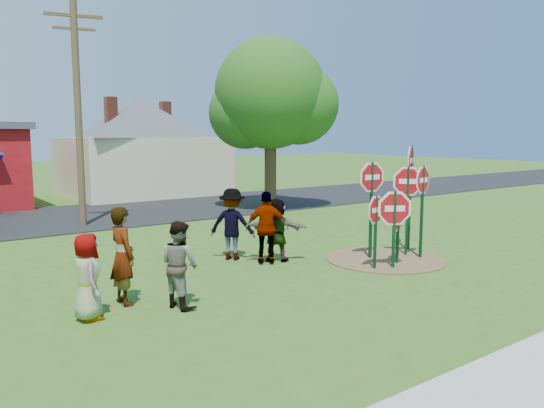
{
  "coord_description": "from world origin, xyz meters",
  "views": [
    {
      "loc": [
        -6.27,
        -10.49,
        3.36
      ],
      "look_at": [
        1.8,
        0.51,
        1.57
      ],
      "focal_mm": 35.0,
      "sensor_mm": 36.0,
      "label": 1
    }
  ],
  "objects_px": {
    "stop_sign_d": "(411,170)",
    "leafy_tree": "(273,100)",
    "stop_sign_a": "(394,214)",
    "person_a": "(87,277)",
    "person_b": "(123,256)",
    "stop_sign_c": "(423,190)",
    "utility_pole": "(78,110)",
    "stop_sign_b": "(372,186)"
  },
  "relations": [
    {
      "from": "stop_sign_a",
      "to": "stop_sign_d",
      "type": "bearing_deg",
      "value": 60.03
    },
    {
      "from": "stop_sign_d",
      "to": "person_a",
      "type": "distance_m",
      "value": 9.55
    },
    {
      "from": "stop_sign_a",
      "to": "utility_pole",
      "type": "distance_m",
      "value": 12.15
    },
    {
      "from": "stop_sign_b",
      "to": "person_a",
      "type": "distance_m",
      "value": 7.8
    },
    {
      "from": "stop_sign_d",
      "to": "stop_sign_c",
      "type": "bearing_deg",
      "value": -152.34
    },
    {
      "from": "person_a",
      "to": "person_b",
      "type": "relative_size",
      "value": 0.82
    },
    {
      "from": "stop_sign_c",
      "to": "utility_pole",
      "type": "relative_size",
      "value": 0.33
    },
    {
      "from": "leafy_tree",
      "to": "person_a",
      "type": "bearing_deg",
      "value": -139.61
    },
    {
      "from": "stop_sign_d",
      "to": "person_a",
      "type": "xyz_separation_m",
      "value": [
        -9.42,
        -0.41,
        -1.54
      ]
    },
    {
      "from": "leafy_tree",
      "to": "stop_sign_b",
      "type": "bearing_deg",
      "value": -110.68
    },
    {
      "from": "stop_sign_a",
      "to": "leafy_tree",
      "type": "xyz_separation_m",
      "value": [
        3.81,
        10.31,
        3.48
      ]
    },
    {
      "from": "stop_sign_c",
      "to": "leafy_tree",
      "type": "relative_size",
      "value": 0.35
    },
    {
      "from": "stop_sign_d",
      "to": "utility_pole",
      "type": "bearing_deg",
      "value": 94.52
    },
    {
      "from": "stop_sign_c",
      "to": "person_a",
      "type": "height_order",
      "value": "stop_sign_c"
    },
    {
      "from": "person_a",
      "to": "utility_pole",
      "type": "bearing_deg",
      "value": -11.46
    },
    {
      "from": "stop_sign_b",
      "to": "stop_sign_d",
      "type": "distance_m",
      "value": 1.76
    },
    {
      "from": "stop_sign_a",
      "to": "person_b",
      "type": "relative_size",
      "value": 1.09
    },
    {
      "from": "stop_sign_b",
      "to": "person_b",
      "type": "relative_size",
      "value": 1.42
    },
    {
      "from": "person_b",
      "to": "leafy_tree",
      "type": "height_order",
      "value": "leafy_tree"
    },
    {
      "from": "stop_sign_c",
      "to": "stop_sign_d",
      "type": "xyz_separation_m",
      "value": [
        0.6,
        0.91,
        0.46
      ]
    },
    {
      "from": "stop_sign_d",
      "to": "leafy_tree",
      "type": "distance_m",
      "value": 9.61
    },
    {
      "from": "stop_sign_d",
      "to": "leafy_tree",
      "type": "height_order",
      "value": "leafy_tree"
    },
    {
      "from": "stop_sign_a",
      "to": "person_a",
      "type": "xyz_separation_m",
      "value": [
        -7.36,
        0.8,
        -0.6
      ]
    },
    {
      "from": "leafy_tree",
      "to": "person_b",
      "type": "bearing_deg",
      "value": -138.87
    },
    {
      "from": "stop_sign_d",
      "to": "stop_sign_b",
      "type": "bearing_deg",
      "value": 154.66
    },
    {
      "from": "stop_sign_b",
      "to": "stop_sign_c",
      "type": "distance_m",
      "value": 1.38
    },
    {
      "from": "person_a",
      "to": "stop_sign_a",
      "type": "bearing_deg",
      "value": -91.44
    },
    {
      "from": "stop_sign_b",
      "to": "leafy_tree",
      "type": "relative_size",
      "value": 0.37
    },
    {
      "from": "stop_sign_b",
      "to": "person_b",
      "type": "height_order",
      "value": "stop_sign_b"
    },
    {
      "from": "person_a",
      "to": "person_b",
      "type": "distance_m",
      "value": 1.0
    },
    {
      "from": "stop_sign_a",
      "to": "utility_pole",
      "type": "relative_size",
      "value": 0.26
    },
    {
      "from": "stop_sign_a",
      "to": "stop_sign_b",
      "type": "distance_m",
      "value": 1.3
    },
    {
      "from": "utility_pole",
      "to": "person_a",
      "type": "bearing_deg",
      "value": -106.26
    },
    {
      "from": "stop_sign_c",
      "to": "stop_sign_d",
      "type": "bearing_deg",
      "value": 44.23
    },
    {
      "from": "stop_sign_c",
      "to": "utility_pole",
      "type": "xyz_separation_m",
      "value": [
        -5.86,
        10.66,
        2.36
      ]
    },
    {
      "from": "stop_sign_a",
      "to": "stop_sign_c",
      "type": "relative_size",
      "value": 0.8
    },
    {
      "from": "stop_sign_d",
      "to": "utility_pole",
      "type": "xyz_separation_m",
      "value": [
        -6.46,
        9.75,
        1.9
      ]
    },
    {
      "from": "utility_pole",
      "to": "leafy_tree",
      "type": "height_order",
      "value": "utility_pole"
    },
    {
      "from": "stop_sign_b",
      "to": "stop_sign_c",
      "type": "bearing_deg",
      "value": -28.46
    },
    {
      "from": "person_a",
      "to": "utility_pole",
      "type": "xyz_separation_m",
      "value": [
        2.96,
        10.16,
        3.43
      ]
    },
    {
      "from": "stop_sign_b",
      "to": "person_a",
      "type": "bearing_deg",
      "value": -170.85
    },
    {
      "from": "stop_sign_d",
      "to": "utility_pole",
      "type": "relative_size",
      "value": 0.4
    }
  ]
}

